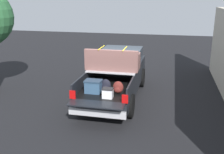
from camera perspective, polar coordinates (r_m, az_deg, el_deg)
name	(u,v)px	position (r m, az deg, el deg)	size (l,w,h in m)	color
ground_plane	(115,98)	(11.39, 0.67, -4.44)	(40.00, 40.00, 0.00)	black
pickup_truck	(117,73)	(11.41, 1.06, 0.77)	(6.05, 2.07, 2.23)	black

